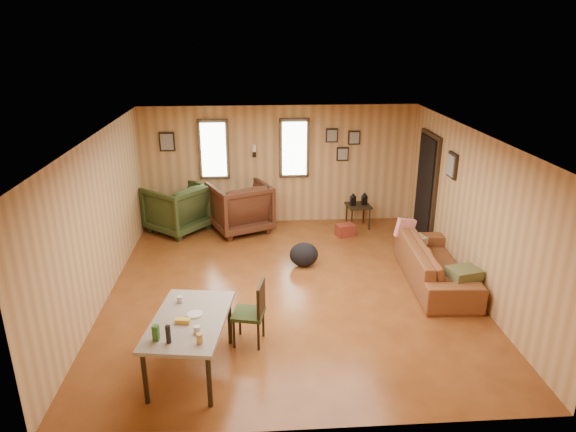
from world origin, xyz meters
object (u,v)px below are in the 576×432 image
(sofa, at_px, (436,258))
(recliner_green, at_px, (177,206))
(recliner_brown, at_px, (240,205))
(end_table, at_px, (212,204))
(dining_table, at_px, (189,324))
(side_table, at_px, (358,204))

(sofa, relative_size, recliner_green, 2.04)
(sofa, xyz_separation_m, recliner_brown, (-3.11, 2.47, 0.12))
(recliner_green, bearing_deg, end_table, 161.87)
(dining_table, bearing_deg, side_table, 65.89)
(side_table, bearing_deg, end_table, 171.17)
(side_table, height_order, dining_table, dining_table)
(recliner_green, xyz_separation_m, side_table, (3.60, -0.05, -0.02))
(recliner_brown, bearing_deg, recliner_green, -27.16)
(recliner_brown, height_order, side_table, recliner_brown)
(recliner_green, height_order, side_table, recliner_green)
(end_table, xyz_separation_m, side_table, (2.95, -0.46, 0.09))
(sofa, relative_size, end_table, 2.95)
(sofa, distance_m, recliner_brown, 3.98)
(sofa, height_order, recliner_green, recliner_green)
(recliner_green, relative_size, end_table, 1.45)
(recliner_brown, distance_m, side_table, 2.37)
(recliner_brown, height_order, dining_table, recliner_brown)
(sofa, xyz_separation_m, end_table, (-3.69, 2.96, -0.01))
(sofa, distance_m, recliner_green, 5.03)
(recliner_green, xyz_separation_m, dining_table, (0.75, -4.55, 0.11))
(sofa, height_order, end_table, sofa)
(sofa, relative_size, recliner_brown, 1.97)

